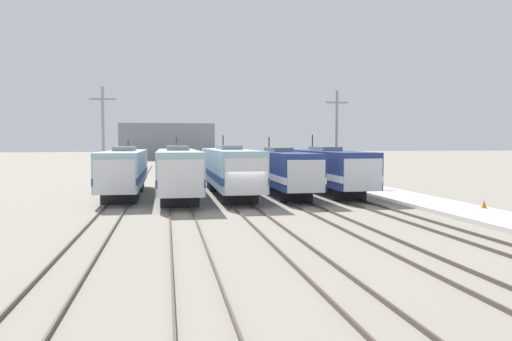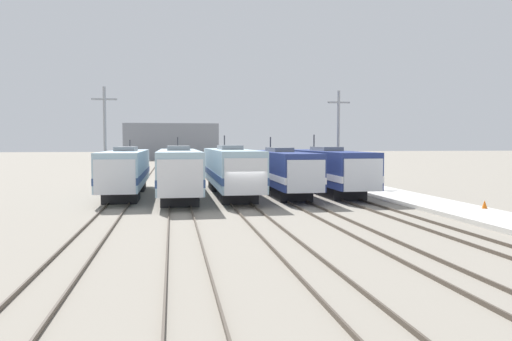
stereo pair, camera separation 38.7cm
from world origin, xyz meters
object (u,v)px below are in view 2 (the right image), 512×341
Objects in this scene: locomotive_center at (230,170)px; locomotive_center_right at (280,170)px; locomotive_center_left at (179,171)px; catenary_tower_left at (105,136)px; catenary_tower_right at (338,137)px; locomotive_far_left at (126,171)px; traffic_cone at (485,204)px; locomotive_far_right at (328,169)px.

locomotive_center reaches higher than locomotive_center_right.
locomotive_center_right reaches higher than locomotive_center_left.
catenary_tower_right is (21.58, 0.00, 0.00)m from catenary_tower_left.
locomotive_far_left is 0.92× the size of locomotive_center.
catenary_tower_left reaches higher than traffic_cone.
catenary_tower_right is (10.99, 5.11, 2.80)m from locomotive_center.
locomotive_far_left is 5.29m from catenary_tower_left.
locomotive_center_left is 8.55m from locomotive_center_right.
locomotive_center is 2.02× the size of catenary_tower_right.
catenary_tower_left is at bearing 118.41° from locomotive_far_left.
catenary_tower_left is at bearing 166.30° from locomotive_far_right.
locomotive_far_right is 33.75× the size of traffic_cone.
locomotive_center is 12.08m from catenary_tower_left.
catenary_tower_left is (-19.05, 4.65, 2.87)m from locomotive_far_right.
catenary_tower_right is 18.20× the size of traffic_cone.
locomotive_far_left is 0.99× the size of locomotive_center_right.
traffic_cone is (14.45, -12.66, -1.60)m from locomotive_center.
locomotive_far_right is at bearing -2.46° from locomotive_far_left.
locomotive_far_left is 0.95× the size of locomotive_center_left.
catenary_tower_right is (6.76, 4.95, 2.89)m from locomotive_center_right.
locomotive_far_right is 1.85× the size of catenary_tower_right.
locomotive_far_right reaches higher than locomotive_center_left.
locomotive_far_left is 8.55m from locomotive_center.
catenary_tower_right reaches higher than locomotive_center_left.
catenary_tower_right is at bearing 61.46° from locomotive_far_right.
locomotive_far_right is at bearing 6.62° from locomotive_center_left.
locomotive_far_left reaches higher than traffic_cone.
locomotive_center_right is at bearing -143.77° from catenary_tower_right.
locomotive_center reaches higher than locomotive_far_left.
locomotive_center is (8.47, -1.19, 0.05)m from locomotive_far_left.
catenary_tower_right reaches higher than traffic_cone.
locomotive_far_right is 1.85× the size of catenary_tower_left.
catenary_tower_right reaches higher than locomotive_far_left.
catenary_tower_left reaches higher than locomotive_center.
locomotive_center_left is 12.79m from locomotive_far_right.
locomotive_far_right is (16.94, -0.73, -0.01)m from locomotive_far_left.
catenary_tower_right is at bearing 0.00° from catenary_tower_left.
locomotive_far_left is at bearing -61.59° from catenary_tower_left.
locomotive_center_left reaches higher than traffic_cone.
locomotive_center_right is 1.87× the size of catenary_tower_right.
locomotive_center is at bearing -176.89° from locomotive_far_right.
locomotive_far_right is at bearing -13.70° from catenary_tower_left.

